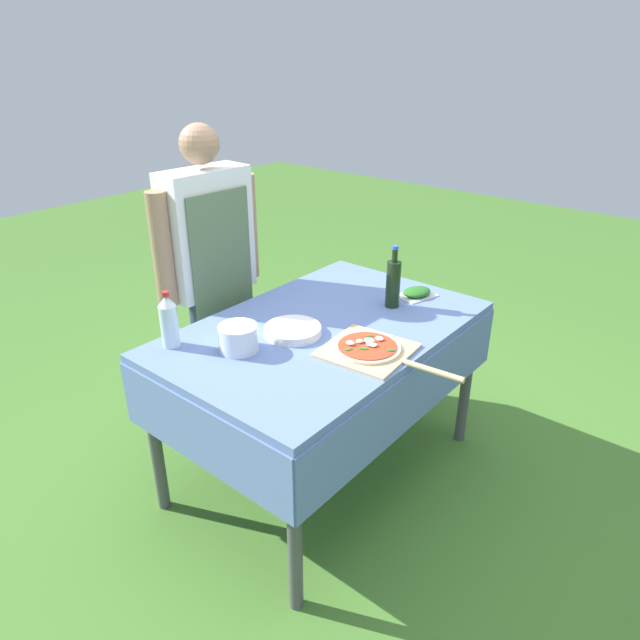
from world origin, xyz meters
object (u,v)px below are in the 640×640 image
person_cook (210,263)px  herb_container (417,292)px  prep_table (324,345)px  mixing_tub (238,338)px  plate_stack (293,330)px  water_bottle (169,321)px  pizza_on_peel (370,350)px  oil_bottle (393,283)px

person_cook → herb_container: 1.03m
prep_table → mixing_tub: size_ratio=9.13×
prep_table → herb_container: size_ratio=7.01×
prep_table → herb_container: herb_container is taller
plate_stack → person_cook: bearing=81.2°
mixing_tub → water_bottle: bearing=121.8°
prep_table → pizza_on_peel: pizza_on_peel is taller
water_bottle → herb_container: 1.21m
oil_bottle → mixing_tub: bearing=162.6°
person_cook → plate_stack: size_ratio=6.46×
prep_table → person_cook: (-0.05, 0.69, 0.24)m
pizza_on_peel → plate_stack: 0.36m
person_cook → oil_bottle: 0.90m
water_bottle → plate_stack: water_bottle is taller
water_bottle → plate_stack: (0.40, -0.32, -0.10)m
person_cook → pizza_on_peel: person_cook is taller
person_cook → mixing_tub: size_ratio=10.09×
person_cook → prep_table: bearing=96.9°
oil_bottle → plate_stack: size_ratio=1.20×
oil_bottle → mixing_tub: size_ratio=1.88×
pizza_on_peel → oil_bottle: bearing=17.5°
oil_bottle → plate_stack: bearing=162.1°
mixing_tub → person_cook: bearing=58.6°
oil_bottle → water_bottle: oil_bottle is taller
oil_bottle → herb_container: bearing=-8.9°
person_cook → plate_stack: 0.66m
oil_bottle → water_bottle: (-0.91, 0.48, -0.01)m
person_cook → water_bottle: (-0.49, -0.32, -0.04)m
water_bottle → person_cook: bearing=32.9°
pizza_on_peel → mixing_tub: 0.53m
prep_table → plate_stack: 0.19m
pizza_on_peel → plate_stack: bearing=97.1°
herb_container → prep_table: bearing=165.7°
person_cook → water_bottle: size_ratio=6.69×
pizza_on_peel → herb_container: pizza_on_peel is taller
plate_stack → oil_bottle: bearing=-17.9°
prep_table → pizza_on_peel: 0.32m
person_cook → oil_bottle: bearing=120.7°
mixing_tub → plate_stack: 0.26m
pizza_on_peel → prep_table: bearing=72.0°
person_cook → water_bottle: bearing=36.0°
oil_bottle → herb_container: oil_bottle is taller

